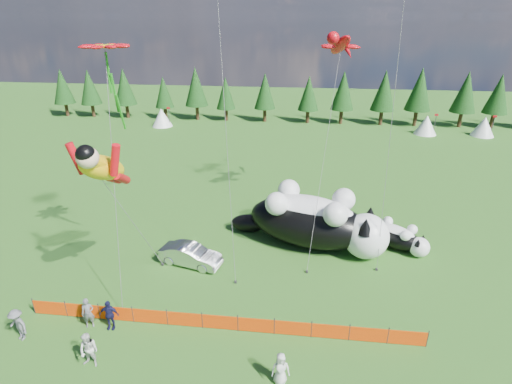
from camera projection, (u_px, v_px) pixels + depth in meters
The scene contains 15 objects.
ground at pixel (230, 295), 24.89m from camera, with size 160.00×160.00×0.00m, color #103C0B.
safety_fence at pixel (220, 322), 21.96m from camera, with size 22.06×0.06×1.10m.
tree_line at pixel (279, 97), 64.16m from camera, with size 90.00×4.00×8.00m, color black, non-canonical shape.
festival_tents at pixel (350, 123), 59.49m from camera, with size 50.00×3.20×2.80m, color white, non-canonical shape.
cat_large at pixel (315, 220), 29.50m from camera, with size 11.98×6.72×4.42m.
cat_small at pixel (398, 237), 29.62m from camera, with size 4.74×3.94×1.97m.
car at pixel (190, 255), 27.72m from camera, with size 1.54×4.42×1.46m, color silver.
spectator_a at pixel (88, 313), 22.03m from camera, with size 0.67×0.44×1.84m, color #5C5C61.
spectator_b at pixel (89, 350), 19.48m from camera, with size 0.95×0.56×1.96m, color silver.
spectator_c at pixel (109, 315), 21.90m from camera, with size 1.08×0.55×1.84m, color #16163C.
spectator_d at pixel (18, 325), 21.13m from camera, with size 1.23×0.63×1.90m, color #5C5C61.
spectator_e at pixel (281, 369), 18.57m from camera, with size 0.86×0.56×1.76m, color silver.
superhero_kite at pixel (103, 168), 21.70m from camera, with size 4.51×5.73×10.75m.
gecko_kite at pixel (340, 45), 30.17m from camera, with size 3.91×13.06×17.02m.
flower_kite at pixel (105, 50), 21.83m from camera, with size 3.04×6.14×15.03m.
Camera 1 is at (3.99, -19.84, 15.93)m, focal length 28.00 mm.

